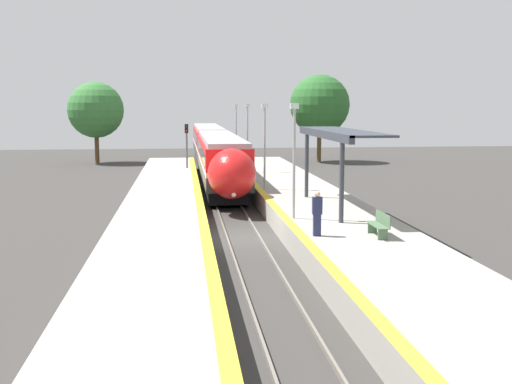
{
  "coord_description": "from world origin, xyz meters",
  "views": [
    {
      "loc": [
        -2.61,
        -27.88,
        5.9
      ],
      "look_at": [
        0.56,
        -0.28,
        2.12
      ],
      "focal_mm": 45.0,
      "sensor_mm": 36.0,
      "label": 1
    }
  ],
  "objects_px": {
    "train": "(214,150)",
    "railway_signal": "(187,146)",
    "lamppost_far": "(247,133)",
    "lamppost_near": "(294,153)",
    "lamppost_mid": "(265,140)",
    "lamppost_farthest": "(236,128)",
    "person_waiting": "(317,213)",
    "platform_bench": "(380,224)"
  },
  "relations": [
    {
      "from": "person_waiting",
      "to": "lamppost_near",
      "type": "relative_size",
      "value": 0.34
    },
    {
      "from": "train",
      "to": "lamppost_mid",
      "type": "relative_size",
      "value": 8.62
    },
    {
      "from": "lamppost_far",
      "to": "lamppost_farthest",
      "type": "relative_size",
      "value": 1.0
    },
    {
      "from": "railway_signal",
      "to": "lamppost_far",
      "type": "relative_size",
      "value": 0.9
    },
    {
      "from": "train",
      "to": "person_waiting",
      "type": "relative_size",
      "value": 25.08
    },
    {
      "from": "lamppost_farthest",
      "to": "platform_bench",
      "type": "bearing_deg",
      "value": -85.7
    },
    {
      "from": "lamppost_far",
      "to": "platform_bench",
      "type": "bearing_deg",
      "value": -83.93
    },
    {
      "from": "platform_bench",
      "to": "lamppost_near",
      "type": "bearing_deg",
      "value": 121.55
    },
    {
      "from": "lamppost_mid",
      "to": "lamppost_farthest",
      "type": "relative_size",
      "value": 1.0
    },
    {
      "from": "platform_bench",
      "to": "railway_signal",
      "type": "relative_size",
      "value": 0.38
    },
    {
      "from": "railway_signal",
      "to": "lamppost_near",
      "type": "distance_m",
      "value": 23.57
    },
    {
      "from": "train",
      "to": "lamppost_farthest",
      "type": "height_order",
      "value": "lamppost_farthest"
    },
    {
      "from": "lamppost_farthest",
      "to": "railway_signal",
      "type": "bearing_deg",
      "value": -124.18
    },
    {
      "from": "platform_bench",
      "to": "lamppost_mid",
      "type": "relative_size",
      "value": 0.34
    },
    {
      "from": "train",
      "to": "lamppost_far",
      "type": "bearing_deg",
      "value": -73.49
    },
    {
      "from": "railway_signal",
      "to": "person_waiting",
      "type": "bearing_deg",
      "value": -80.22
    },
    {
      "from": "lamppost_far",
      "to": "person_waiting",
      "type": "bearing_deg",
      "value": -89.44
    },
    {
      "from": "train",
      "to": "railway_signal",
      "type": "distance_m",
      "value": 4.44
    },
    {
      "from": "railway_signal",
      "to": "lamppost_near",
      "type": "bearing_deg",
      "value": -79.22
    },
    {
      "from": "lamppost_near",
      "to": "lamppost_farthest",
      "type": "relative_size",
      "value": 1.0
    },
    {
      "from": "lamppost_near",
      "to": "lamppost_mid",
      "type": "bearing_deg",
      "value": 90.0
    },
    {
      "from": "platform_bench",
      "to": "person_waiting",
      "type": "xyz_separation_m",
      "value": [
        -2.31,
        0.37,
        0.41
      ]
    },
    {
      "from": "platform_bench",
      "to": "lamppost_farthest",
      "type": "bearing_deg",
      "value": 94.3
    },
    {
      "from": "lamppost_far",
      "to": "lamppost_mid",
      "type": "bearing_deg",
      "value": -90.0
    },
    {
      "from": "train",
      "to": "lamppost_near",
      "type": "xyz_separation_m",
      "value": [
        2.12,
        -26.9,
        1.72
      ]
    },
    {
      "from": "lamppost_near",
      "to": "lamppost_mid",
      "type": "xyz_separation_m",
      "value": [
        0.0,
        9.87,
        0.0
      ]
    },
    {
      "from": "lamppost_near",
      "to": "lamppost_far",
      "type": "relative_size",
      "value": 1.0
    },
    {
      "from": "train",
      "to": "lamppost_far",
      "type": "relative_size",
      "value": 8.62
    },
    {
      "from": "railway_signal",
      "to": "lamppost_farthest",
      "type": "relative_size",
      "value": 0.9
    },
    {
      "from": "platform_bench",
      "to": "lamppost_near",
      "type": "xyz_separation_m",
      "value": [
        -2.54,
        4.13,
        2.38
      ]
    },
    {
      "from": "railway_signal",
      "to": "lamppost_far",
      "type": "xyz_separation_m",
      "value": [
        4.4,
        -3.39,
        1.18
      ]
    },
    {
      "from": "train",
      "to": "lamppost_far",
      "type": "distance_m",
      "value": 7.66
    },
    {
      "from": "person_waiting",
      "to": "lamppost_mid",
      "type": "relative_size",
      "value": 0.34
    },
    {
      "from": "railway_signal",
      "to": "lamppost_farthest",
      "type": "height_order",
      "value": "lamppost_farthest"
    },
    {
      "from": "lamppost_mid",
      "to": "person_waiting",
      "type": "bearing_deg",
      "value": -89.04
    },
    {
      "from": "person_waiting",
      "to": "lamppost_near",
      "type": "height_order",
      "value": "lamppost_near"
    },
    {
      "from": "person_waiting",
      "to": "railway_signal",
      "type": "relative_size",
      "value": 0.38
    },
    {
      "from": "train",
      "to": "platform_bench",
      "type": "bearing_deg",
      "value": -81.46
    },
    {
      "from": "train",
      "to": "lamppost_mid",
      "type": "bearing_deg",
      "value": -82.9
    },
    {
      "from": "train",
      "to": "lamppost_farthest",
      "type": "distance_m",
      "value": 3.85
    },
    {
      "from": "lamppost_near",
      "to": "lamppost_mid",
      "type": "distance_m",
      "value": 9.87
    },
    {
      "from": "platform_bench",
      "to": "lamppost_mid",
      "type": "bearing_deg",
      "value": 100.27
    }
  ]
}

